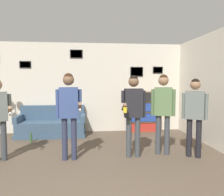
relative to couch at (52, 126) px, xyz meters
The scene contains 10 objects.
wall_back 1.45m from the couch, 25.40° to the left, with size 8.48×0.08×2.70m.
wall_right 4.44m from the couch, 23.52° to the right, with size 0.06×6.63×2.70m.
couch is the anchor object (origin of this frame).
bookshelf 2.75m from the couch, ahead, with size 1.02×0.30×1.23m.
person_player_foreground_center 2.27m from the couch, 71.47° to the right, with size 0.51×0.45×1.71m.
person_watcher_holding_cup 2.89m from the couch, 45.51° to the right, with size 0.50×0.42×1.67m.
person_spectator_near_bookshelf 3.31m from the couch, 35.82° to the right, with size 0.48×0.31×1.69m.
person_spectator_far_right 3.90m from the couch, 33.64° to the right, with size 0.44×0.36×1.60m.
bottle_on_floor 0.82m from the couch, 120.51° to the right, with size 0.06×0.06×0.28m.
drinking_cup 2.72m from the couch, ahead, with size 0.07×0.07×0.11m.
Camera 1 is at (0.20, -2.47, 1.55)m, focal length 35.00 mm.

